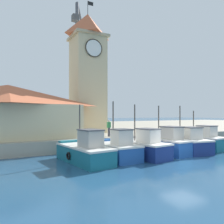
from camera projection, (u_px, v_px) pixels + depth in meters
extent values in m
plane|color=navy|center=(182.00, 162.00, 14.96)|extent=(300.00, 300.00, 0.00)
cube|color=#A89E89|center=(69.00, 129.00, 38.64)|extent=(120.00, 40.00, 1.11)
cube|color=#196B7F|center=(84.00, 155.00, 14.85)|extent=(2.59, 5.25, 1.03)
cube|color=#196B7F|center=(70.00, 142.00, 16.70)|extent=(1.69, 0.82, 0.24)
cube|color=silver|center=(84.00, 146.00, 14.85)|extent=(2.66, 5.32, 0.12)
cube|color=#B2ADA3|center=(90.00, 139.00, 14.15)|extent=(1.34, 1.66, 1.08)
cube|color=#4C4C51|center=(90.00, 130.00, 14.15)|extent=(1.43, 1.75, 0.08)
cylinder|color=#4C4742|center=(80.00, 124.00, 15.38)|extent=(0.10, 0.10, 2.82)
torus|color=black|center=(68.00, 156.00, 14.45)|extent=(0.19, 0.53, 0.52)
cube|color=#2356A8|center=(116.00, 152.00, 15.93)|extent=(1.99, 4.14, 1.03)
cube|color=#2356A8|center=(105.00, 141.00, 17.52)|extent=(1.65, 0.62, 0.24)
cube|color=silver|center=(116.00, 144.00, 15.93)|extent=(2.05, 4.20, 0.12)
cube|color=beige|center=(122.00, 137.00, 15.31)|extent=(1.17, 1.25, 1.03)
cube|color=#4C4C51|center=(122.00, 129.00, 15.31)|extent=(1.25, 1.33, 0.08)
cylinder|color=#4C4742|center=(113.00, 122.00, 16.40)|extent=(0.10, 0.10, 3.10)
torus|color=black|center=(102.00, 153.00, 15.61)|extent=(0.13, 0.52, 0.52)
cube|color=navy|center=(140.00, 150.00, 16.75)|extent=(2.49, 5.10, 1.08)
cube|color=navy|center=(122.00, 139.00, 18.55)|extent=(1.63, 0.81, 0.24)
cube|color=silver|center=(140.00, 142.00, 16.76)|extent=(2.55, 5.17, 0.12)
cube|color=beige|center=(148.00, 136.00, 16.07)|extent=(1.29, 1.61, 0.96)
cube|color=#4C4C51|center=(148.00, 129.00, 16.07)|extent=(1.38, 1.70, 0.08)
cylinder|color=#4C4742|center=(135.00, 122.00, 17.27)|extent=(0.10, 0.10, 2.85)
torus|color=black|center=(128.00, 151.00, 16.37)|extent=(0.19, 0.53, 0.52)
cube|color=#2356A8|center=(164.00, 146.00, 18.53)|extent=(2.27, 5.20, 1.13)
cube|color=#2356A8|center=(146.00, 136.00, 20.50)|extent=(1.72, 0.69, 0.24)
cube|color=silver|center=(164.00, 139.00, 18.54)|extent=(2.34, 5.26, 0.12)
cube|color=#B2ADA3|center=(172.00, 133.00, 17.78)|extent=(1.28, 1.59, 0.97)
cube|color=#4C4C51|center=(172.00, 127.00, 17.78)|extent=(1.36, 1.68, 0.08)
cylinder|color=#4C4742|center=(159.00, 122.00, 19.10)|extent=(0.10, 0.10, 2.78)
torus|color=black|center=(152.00, 147.00, 18.19)|extent=(0.15, 0.53, 0.52)
cube|color=navy|center=(184.00, 145.00, 19.27)|extent=(2.86, 5.29, 1.08)
cube|color=navy|center=(170.00, 135.00, 21.42)|extent=(1.82, 0.88, 0.24)
cube|color=silver|center=(184.00, 138.00, 19.27)|extent=(2.93, 5.35, 0.12)
cube|color=beige|center=(191.00, 133.00, 18.44)|extent=(1.46, 1.69, 0.94)
cube|color=#4C4C51|center=(191.00, 127.00, 18.45)|extent=(1.56, 1.78, 0.08)
cylinder|color=#4C4742|center=(180.00, 121.00, 19.88)|extent=(0.10, 0.10, 2.86)
torus|color=black|center=(172.00, 145.00, 19.16)|extent=(0.21, 0.53, 0.52)
cube|color=#196B7F|center=(199.00, 143.00, 20.79)|extent=(2.38, 4.90, 1.10)
cube|color=#196B7F|center=(181.00, 134.00, 22.57)|extent=(1.69, 0.76, 0.24)
cube|color=silver|center=(199.00, 136.00, 20.80)|extent=(2.44, 4.97, 0.12)
cube|color=beige|center=(207.00, 131.00, 20.11)|extent=(1.29, 1.53, 0.95)
cube|color=#4C4C51|center=(207.00, 126.00, 20.11)|extent=(1.38, 1.61, 0.08)
cylinder|color=#4C4742|center=(193.00, 123.00, 21.30)|extent=(0.10, 0.10, 2.40)
torus|color=black|center=(190.00, 143.00, 20.41)|extent=(0.17, 0.53, 0.52)
cube|color=beige|center=(88.00, 86.00, 26.16)|extent=(3.55, 3.55, 11.20)
cube|color=tan|center=(88.00, 38.00, 26.22)|extent=(4.05, 4.05, 0.30)
pyramid|color=#C1603D|center=(88.00, 25.00, 26.23)|extent=(4.05, 4.05, 2.74)
cylinder|color=white|center=(94.00, 48.00, 24.57)|extent=(1.95, 0.12, 1.95)
torus|color=#332D23|center=(94.00, 48.00, 24.54)|extent=(2.07, 0.12, 2.07)
cylinder|color=#3F3F3F|center=(88.00, 7.00, 26.25)|extent=(0.08, 0.08, 1.60)
cube|color=black|center=(90.00, 4.00, 26.42)|extent=(0.70, 0.04, 0.44)
cube|color=beige|center=(8.00, 121.00, 19.90)|extent=(12.20, 6.63, 3.04)
pyramid|color=#C1603D|center=(8.00, 95.00, 19.93)|extent=(12.60, 7.03, 1.82)
cube|color=#353539|center=(77.00, 124.00, 35.38)|extent=(2.00, 2.00, 1.20)
cylinder|color=#4C4C51|center=(77.00, 61.00, 35.48)|extent=(0.56, 0.56, 19.12)
cylinder|color=#4C4C51|center=(81.00, 19.00, 38.59)|extent=(3.52, 5.54, 3.29)
cube|color=#4C4C4C|center=(75.00, 18.00, 34.28)|extent=(1.00, 1.00, 1.00)
cylinder|color=#33333D|center=(109.00, 132.00, 21.15)|extent=(0.22, 0.22, 0.85)
cube|color=#338C4C|center=(109.00, 125.00, 21.16)|extent=(0.34, 0.22, 0.56)
sphere|color=beige|center=(109.00, 121.00, 21.17)|extent=(0.20, 0.20, 0.20)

